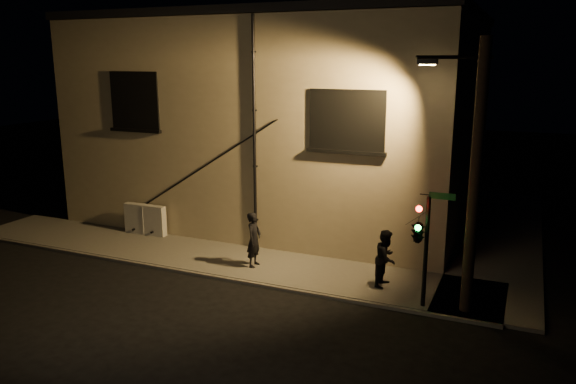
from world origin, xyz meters
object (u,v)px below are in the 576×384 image
at_px(pedestrian_a, 254,239).
at_px(traffic_signal, 419,231).
at_px(pedestrian_b, 386,258).
at_px(utility_cabinet, 145,219).
at_px(streetlamp_pole, 472,174).

distance_m(pedestrian_a, traffic_signal, 5.86).
height_order(pedestrian_b, traffic_signal, traffic_signal).
height_order(utility_cabinet, streetlamp_pole, streetlamp_pole).
bearing_deg(utility_cabinet, streetlamp_pole, -9.84).
xyz_separation_m(traffic_signal, streetlamp_pole, (1.26, 0.35, 1.62)).
relative_size(pedestrian_b, traffic_signal, 0.54).
bearing_deg(pedestrian_a, utility_cabinet, 73.46).
height_order(utility_cabinet, pedestrian_b, pedestrian_b).
height_order(traffic_signal, streetlamp_pole, streetlamp_pole).
height_order(pedestrian_b, streetlamp_pole, streetlamp_pole).
bearing_deg(pedestrian_b, utility_cabinet, 88.94).
relative_size(pedestrian_a, pedestrian_b, 1.05).
distance_m(pedestrian_a, streetlamp_pole, 7.50).
distance_m(utility_cabinet, traffic_signal, 11.64).
bearing_deg(utility_cabinet, pedestrian_a, -14.81).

